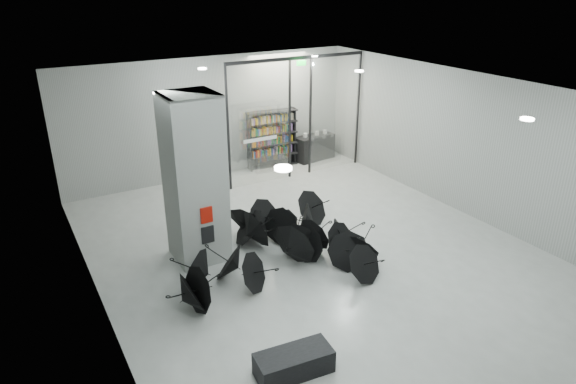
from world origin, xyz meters
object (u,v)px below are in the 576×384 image
bookshelf (272,139)px  bench (294,363)px  umbrella_cluster (282,247)px  column (195,180)px  shop_counter (314,147)px

bookshelf → bench: bearing=-107.8°
bookshelf → umbrella_cluster: 6.62m
bench → umbrella_cluster: umbrella_cluster is taller
column → shop_counter: (6.31, 4.59, -1.54)m
shop_counter → column: bearing=-152.1°
bookshelf → shop_counter: 1.80m
column → bench: bearing=-91.0°
bench → bookshelf: size_ratio=0.65×
umbrella_cluster → bench: bearing=-116.7°
umbrella_cluster → bookshelf: bearing=63.5°
bench → umbrella_cluster: bearing=69.5°
column → bookshelf: (4.60, 4.75, -0.99)m
bookshelf → umbrella_cluster: bearing=-107.7°
bench → column: bearing=95.2°
column → shop_counter: bearing=36.1°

